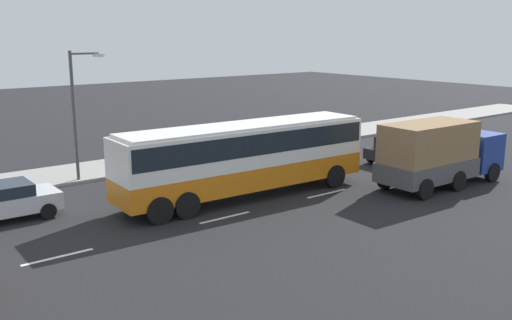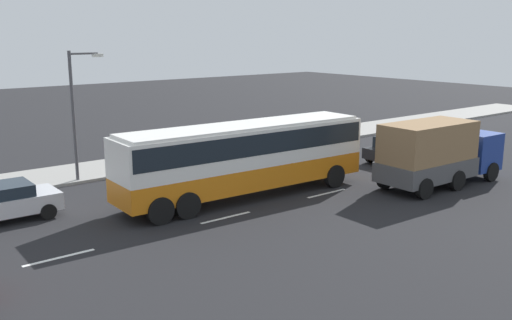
# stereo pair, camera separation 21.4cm
# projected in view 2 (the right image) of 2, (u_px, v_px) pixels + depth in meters

# --- Properties ---
(ground_plane) EXTENTS (120.00, 120.00, 0.00)m
(ground_plane) POSITION_uv_depth(u_px,v_px,m) (255.00, 192.00, 26.58)
(ground_plane) COLOR black
(sidewalk_curb) EXTENTS (80.00, 4.00, 0.15)m
(sidewalk_curb) POSITION_uv_depth(u_px,v_px,m) (164.00, 160.00, 33.08)
(sidewalk_curb) COLOR gray
(sidewalk_curb) RESTS_ON ground_plane
(lane_centreline) EXTENTS (41.52, 0.16, 0.01)m
(lane_centreline) POSITION_uv_depth(u_px,v_px,m) (356.00, 186.00, 27.64)
(lane_centreline) COLOR white
(lane_centreline) RESTS_ON ground_plane
(coach_bus) EXTENTS (12.15, 2.99, 3.34)m
(coach_bus) POSITION_uv_depth(u_px,v_px,m) (245.00, 152.00, 25.40)
(coach_bus) COLOR orange
(coach_bus) RESTS_ON ground_plane
(cargo_truck) EXTENTS (7.16, 2.72, 3.17)m
(cargo_truck) POSITION_uv_depth(u_px,v_px,m) (438.00, 152.00, 27.44)
(cargo_truck) COLOR navy
(cargo_truck) RESTS_ON ground_plane
(car_silver_hatch) EXTENTS (4.06, 2.06, 1.47)m
(car_silver_hatch) POSITION_uv_depth(u_px,v_px,m) (4.00, 201.00, 22.45)
(car_silver_hatch) COLOR silver
(car_silver_hatch) RESTS_ON ground_plane
(car_black_sedan) EXTENTS (4.45, 2.07, 1.50)m
(car_black_sedan) POSITION_uv_depth(u_px,v_px,m) (399.00, 148.00, 32.75)
(car_black_sedan) COLOR black
(car_black_sedan) RESTS_ON ground_plane
(pedestrian_near_curb) EXTENTS (0.32, 0.32, 1.68)m
(pedestrian_near_curb) POSITION_uv_depth(u_px,v_px,m) (228.00, 134.00, 35.45)
(pedestrian_near_curb) COLOR #38334C
(pedestrian_near_curb) RESTS_ON sidewalk_curb
(pedestrian_at_crossing) EXTENTS (0.32, 0.32, 1.73)m
(pedestrian_at_crossing) POSITION_uv_depth(u_px,v_px,m) (212.00, 138.00, 33.91)
(pedestrian_at_crossing) COLOR #38334C
(pedestrian_at_crossing) RESTS_ON sidewalk_curb
(street_lamp) EXTENTS (1.74, 0.24, 6.30)m
(street_lamp) POSITION_uv_depth(u_px,v_px,m) (77.00, 106.00, 27.61)
(street_lamp) COLOR #47474C
(street_lamp) RESTS_ON sidewalk_curb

